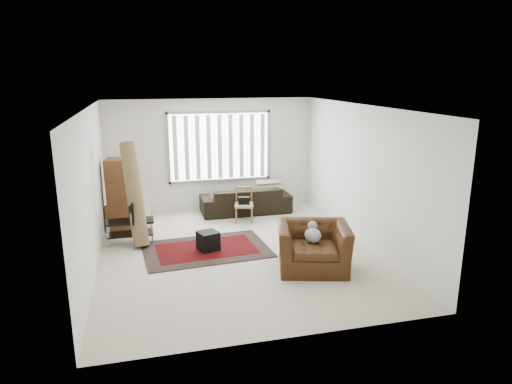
# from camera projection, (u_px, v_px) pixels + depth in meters

# --- Properties ---
(room) EXTENTS (6.00, 6.02, 2.71)m
(room) POSITION_uv_depth(u_px,v_px,m) (233.00, 155.00, 8.66)
(room) COLOR beige
(room) RESTS_ON ground
(persian_rug) EXTENTS (2.45, 1.73, 0.02)m
(persian_rug) POSITION_uv_depth(u_px,v_px,m) (206.00, 249.00, 8.71)
(persian_rug) COLOR black
(persian_rug) RESTS_ON ground
(tv_stand) EXTENTS (0.92, 0.42, 0.46)m
(tv_stand) POSITION_uv_depth(u_px,v_px,m) (130.00, 227.00, 9.01)
(tv_stand) COLOR black
(tv_stand) RESTS_ON ground
(tv) EXTENTS (0.10, 0.75, 0.43)m
(tv) POSITION_uv_depth(u_px,v_px,m) (129.00, 210.00, 8.92)
(tv) COLOR black
(tv) RESTS_ON tv_stand
(subwoofer) EXTENTS (0.45, 0.45, 0.35)m
(subwoofer) POSITION_uv_depth(u_px,v_px,m) (208.00, 241.00, 8.64)
(subwoofer) COLOR black
(subwoofer) RESTS_ON persian_rug
(moving_boxes) EXTENTS (0.70, 0.65, 1.53)m
(moving_boxes) POSITION_uv_depth(u_px,v_px,m) (121.00, 197.00, 9.75)
(moving_boxes) COLOR brown
(moving_boxes) RESTS_ON ground
(white_flatpack) EXTENTS (0.62, 0.33, 0.75)m
(white_flatpack) POSITION_uv_depth(u_px,v_px,m) (137.00, 212.00, 9.84)
(white_flatpack) COLOR silver
(white_flatpack) RESTS_ON ground
(rolled_rug) EXTENTS (0.52, 0.97, 2.01)m
(rolled_rug) POSITION_uv_depth(u_px,v_px,m) (134.00, 194.00, 8.81)
(rolled_rug) COLOR brown
(rolled_rug) RESTS_ON ground
(sofa) EXTENTS (2.14, 0.93, 0.82)m
(sofa) POSITION_uv_depth(u_px,v_px,m) (246.00, 196.00, 10.98)
(sofa) COLOR black
(sofa) RESTS_ON ground
(side_chair) EXTENTS (0.49, 0.49, 0.77)m
(side_chair) POSITION_uv_depth(u_px,v_px,m) (244.00, 203.00, 10.32)
(side_chair) COLOR #968862
(side_chair) RESTS_ON ground
(armchair) EXTENTS (1.44, 1.33, 0.89)m
(armchair) POSITION_uv_depth(u_px,v_px,m) (313.00, 244.00, 7.78)
(armchair) COLOR #381E0B
(armchair) RESTS_ON ground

